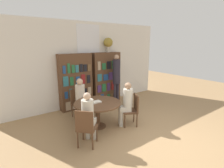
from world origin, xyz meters
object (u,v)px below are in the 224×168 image
(seated_reader_back, at_px, (88,115))
(flower_vase, at_px, (108,43))
(reading_table, at_px, (98,106))
(seated_reader_left, at_px, (81,96))
(chair_far_side, at_px, (132,108))
(librarian_standing, at_px, (116,75))
(seated_reader_right, at_px, (126,102))
(bookshelf_right, at_px, (106,78))
(chair_left_side, at_px, (78,102))
(bookshelf_left, at_px, (76,82))
(chair_near_camera, at_px, (86,126))

(seated_reader_back, bearing_deg, flower_vase, 93.13)
(flower_vase, height_order, reading_table, flower_vase)
(seated_reader_left, bearing_deg, flower_vase, -158.97)
(flower_vase, height_order, chair_far_side, flower_vase)
(flower_vase, bearing_deg, librarian_standing, -89.34)
(reading_table, xyz_separation_m, librarian_standing, (1.53, 1.15, 0.53))
(seated_reader_right, bearing_deg, flower_vase, 6.62)
(bookshelf_right, relative_size, flower_vase, 3.57)
(bookshelf_right, height_order, reading_table, bookshelf_right)
(chair_left_side, xyz_separation_m, seated_reader_left, (0.02, -0.18, 0.22))
(bookshelf_left, xyz_separation_m, chair_near_camera, (-0.85, -2.32, -0.46))
(bookshelf_right, bearing_deg, chair_far_side, -104.89)
(chair_left_side, bearing_deg, flower_vase, -164.27)
(bookshelf_right, height_order, librarian_standing, bookshelf_right)
(bookshelf_left, height_order, chair_near_camera, bookshelf_left)
(flower_vase, bearing_deg, bookshelf_right, -177.41)
(bookshelf_left, xyz_separation_m, seated_reader_left, (-0.25, -0.87, -0.25))
(chair_far_side, bearing_deg, flower_vase, 11.22)
(flower_vase, xyz_separation_m, chair_left_side, (-1.64, -0.70, -1.77))
(reading_table, relative_size, seated_reader_left, 1.01)
(reading_table, distance_m, chair_far_side, 0.97)
(bookshelf_right, xyz_separation_m, seated_reader_left, (-1.51, -0.87, -0.24))
(seated_reader_right, relative_size, seated_reader_back, 1.01)
(bookshelf_left, distance_m, reading_table, 1.70)
(bookshelf_left, xyz_separation_m, reading_table, (-0.15, -1.65, -0.36))
(reading_table, xyz_separation_m, seated_reader_right, (0.69, -0.38, 0.10))
(bookshelf_left, height_order, chair_left_side, bookshelf_left)
(bookshelf_right, relative_size, reading_table, 1.52)
(chair_near_camera, bearing_deg, seated_reader_left, 114.08)
(bookshelf_left, relative_size, flower_vase, 3.57)
(bookshelf_left, distance_m, flower_vase, 1.90)
(flower_vase, height_order, seated_reader_left, flower_vase)
(librarian_standing, bearing_deg, chair_left_side, -173.42)
(bookshelf_left, height_order, librarian_standing, bookshelf_left)
(librarian_standing, bearing_deg, seated_reader_right, -118.60)
(chair_left_side, xyz_separation_m, chair_far_side, (0.97, -1.43, 0.00))
(chair_near_camera, relative_size, seated_reader_left, 0.71)
(seated_reader_right, bearing_deg, bookshelf_right, 9.23)
(reading_table, bearing_deg, bookshelf_left, 84.95)
(chair_near_camera, relative_size, chair_far_side, 1.00)
(chair_left_side, relative_size, librarian_standing, 0.48)
(reading_table, relative_size, chair_far_side, 1.43)
(seated_reader_back, bearing_deg, seated_reader_right, 54.00)
(bookshelf_right, height_order, seated_reader_right, bookshelf_right)
(seated_reader_right, distance_m, seated_reader_back, 1.28)
(chair_near_camera, bearing_deg, seated_reader_back, 90.00)
(chair_far_side, distance_m, seated_reader_left, 1.59)
(seated_reader_right, height_order, librarian_standing, librarian_standing)
(flower_vase, distance_m, chair_near_camera, 3.67)
(bookshelf_right, relative_size, seated_reader_back, 1.57)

